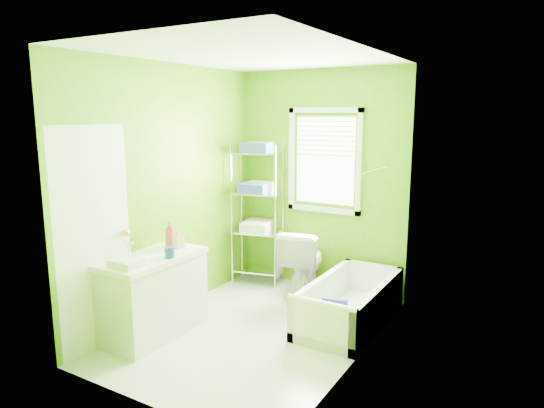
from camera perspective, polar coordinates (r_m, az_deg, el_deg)
The scene contains 9 objects.
ground at distance 4.91m, azimuth -1.89°, elevation -14.61°, with size 2.90×2.90×0.00m, color silver.
room_envelope at distance 4.48m, azimuth -2.01°, elevation 3.60°, with size 2.14×2.94×2.62m.
window at distance 5.70m, azimuth 6.21°, elevation 5.72°, with size 0.92×0.05×1.22m.
door at distance 4.53m, azimuth -20.15°, elevation -4.00°, with size 0.09×0.80×2.00m.
right_wall_decor at distance 4.04m, azimuth 10.33°, elevation -0.58°, with size 0.04×1.48×1.17m.
bathtub at distance 5.06m, azimuth 8.97°, elevation -12.14°, with size 0.67×1.44×0.46m.
toilet at distance 5.68m, azimuth 3.68°, elevation -6.79°, with size 0.44×0.78×0.79m, color white.
vanity at distance 4.81m, azimuth -13.81°, elevation -10.08°, with size 0.53×1.03×1.04m.
wire_shelf_unit at distance 5.94m, azimuth -1.53°, elevation 0.73°, with size 0.65×0.53×1.75m.
Camera 1 is at (2.40, -3.74, 2.09)m, focal length 32.00 mm.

